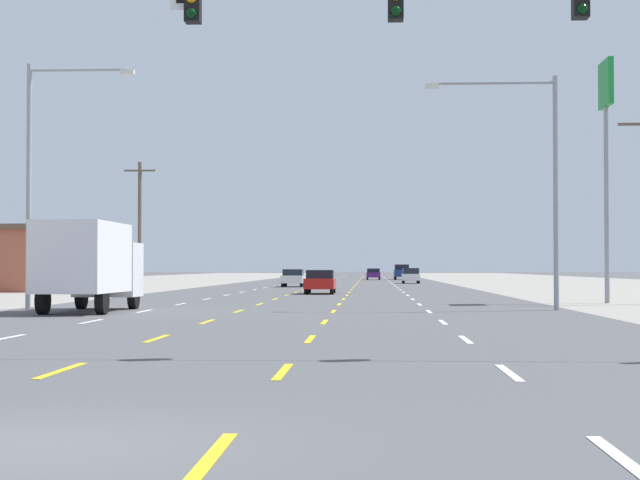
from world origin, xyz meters
The scene contains 14 objects.
ground_plane centered at (0.00, 66.00, 0.00)m, with size 572.00×572.00×0.00m, color #4C4C4F.
lane_markings centered at (0.00, 104.50, 0.01)m, with size 10.64×227.60×0.01m.
signal_span_wire centered at (0.19, 10.86, 5.03)m, with size 26.43×0.53×8.59m.
box_truck_far_left_nearest centered at (-7.15, 28.81, 1.84)m, with size 2.40×7.20×3.23m.
sedan_center_turn_near centered at (0.04, 55.49, 0.76)m, with size 1.80×4.50×1.46m.
sedan_inner_left_mid centered at (-3.29, 78.60, 0.76)m, with size 1.80×4.50×1.46m.
hatchback_far_right_midfar centered at (7.14, 97.41, 0.78)m, with size 1.72×3.90×1.54m.
sedan_inner_right_far centered at (3.48, 127.64, 0.76)m, with size 1.80×4.50×1.46m.
suv_far_right_farther centered at (7.17, 129.64, 1.03)m, with size 1.98×4.90×1.98m.
storefront_left_row_2 centered at (-23.24, 65.63, 2.23)m, with size 9.38×16.73×4.42m.
pole_sign_right_row_1 centered at (13.82, 39.20, 8.44)m, with size 0.24×2.19×11.04m.
streetlight_left_row_0 centered at (-9.71, 31.11, 5.55)m, with size 4.22×0.26×9.55m.
streetlight_right_row_0 centered at (9.55, 31.11, 5.31)m, with size 5.03×0.26×8.91m.
utility_pole_left_row_1 centered at (-12.94, 63.79, 4.68)m, with size 2.20×0.26×8.97m.
Camera 1 is at (3.12, -9.58, 1.63)m, focal length 59.82 mm.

